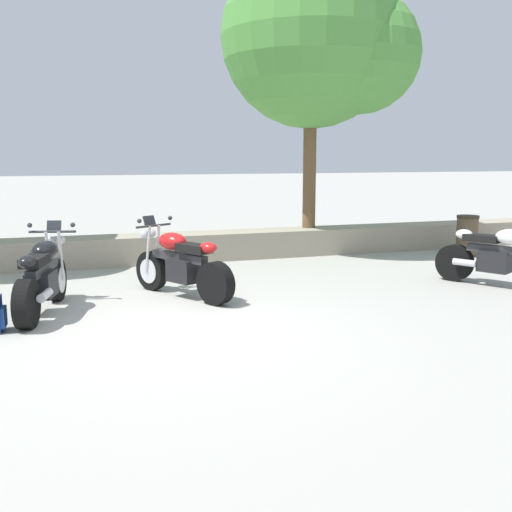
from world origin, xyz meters
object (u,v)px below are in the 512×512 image
at_px(motorcycle_white_far_right, 500,257).
at_px(leafy_tree_mid_right, 322,40).
at_px(motorcycle_red_centre, 181,265).
at_px(motorcycle_black_near_left, 43,278).
at_px(trash_bin, 467,236).

xyz_separation_m(motorcycle_white_far_right, leafy_tree_mid_right, (-1.35, 4.08, 3.98)).
bearing_deg(leafy_tree_mid_right, motorcycle_red_centre, -139.53).
distance_m(motorcycle_black_near_left, motorcycle_white_far_right, 6.98).
xyz_separation_m(motorcycle_black_near_left, leafy_tree_mid_right, (5.61, 3.48, 3.98)).
bearing_deg(trash_bin, motorcycle_black_near_left, -165.87).
height_order(motorcycle_red_centre, trash_bin, motorcycle_red_centre).
relative_size(motorcycle_white_far_right, trash_bin, 2.17).
distance_m(motorcycle_white_far_right, leafy_tree_mid_right, 5.85).
height_order(motorcycle_black_near_left, leafy_tree_mid_right, leafy_tree_mid_right).
distance_m(motorcycle_red_centre, trash_bin, 6.73).
distance_m(motorcycle_red_centre, motorcycle_white_far_right, 5.10).
xyz_separation_m(motorcycle_white_far_right, trash_bin, (1.48, 2.73, -0.05)).
distance_m(motorcycle_red_centre, leafy_tree_mid_right, 6.24).
bearing_deg(motorcycle_white_far_right, trash_bin, 61.57).
bearing_deg(motorcycle_red_centre, leafy_tree_mid_right, 40.47).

